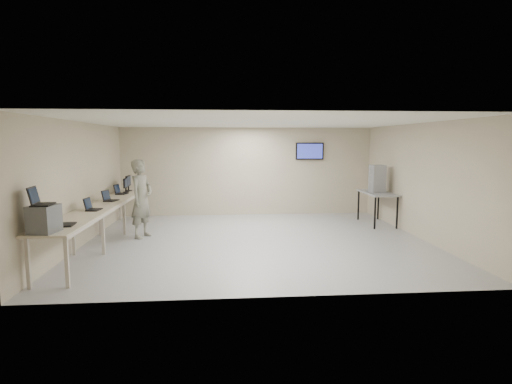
{
  "coord_description": "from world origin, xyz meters",
  "views": [
    {
      "loc": [
        -0.77,
        -9.29,
        2.35
      ],
      "look_at": [
        0.0,
        0.2,
        1.15
      ],
      "focal_mm": 28.0,
      "sensor_mm": 36.0,
      "label": 1
    }
  ],
  "objects": [
    {
      "name": "laptop_on_box",
      "position": [
        -3.71,
        -2.75,
        1.42
      ],
      "size": [
        0.34,
        0.41,
        0.3
      ],
      "rotation": [
        0.0,
        0.0,
        0.08
      ],
      "color": "black",
      "rests_on": "equipment_box"
    },
    {
      "name": "storage_bins",
      "position": [
        3.58,
        1.68,
        1.31
      ],
      "size": [
        0.37,
        0.41,
        0.78
      ],
      "color": "#919499",
      "rests_on": "side_table"
    },
    {
      "name": "soldier",
      "position": [
        -2.78,
        0.58,
        0.96
      ],
      "size": [
        0.7,
        0.83,
        1.93
      ],
      "primitive_type": "imported",
      "rotation": [
        0.0,
        0.0,
        1.17
      ],
      "color": "#595E4B",
      "rests_on": "ground"
    },
    {
      "name": "monitor_far",
      "position": [
        -3.6,
        2.75,
        1.17
      ],
      "size": [
        0.2,
        0.46,
        0.45
      ],
      "color": "black",
      "rests_on": "workbench"
    },
    {
      "name": "equipment_box",
      "position": [
        -3.65,
        -2.75,
        1.12
      ],
      "size": [
        0.44,
        0.48,
        0.45
      ],
      "primitive_type": "cube",
      "rotation": [
        0.0,
        0.0,
        -0.16
      ],
      "color": "#606060",
      "rests_on": "workbench"
    },
    {
      "name": "laptop_2",
      "position": [
        -3.6,
        0.7,
        0.97
      ],
      "size": [
        0.36,
        0.4,
        0.27
      ],
      "rotation": [
        0.0,
        0.0,
        -0.25
      ],
      "color": "black",
      "rests_on": "workbench"
    },
    {
      "name": "laptop_3",
      "position": [
        -3.66,
        2.0,
        0.97
      ],
      "size": [
        0.34,
        0.39,
        0.28
      ],
      "rotation": [
        0.0,
        0.0,
        -0.16
      ],
      "color": "black",
      "rests_on": "workbench"
    },
    {
      "name": "laptop_0",
      "position": [
        -3.59,
        -2.2,
        0.98
      ],
      "size": [
        0.35,
        0.41,
        0.3
      ],
      "rotation": [
        0.0,
        0.0,
        0.1
      ],
      "color": "black",
      "rests_on": "workbench"
    },
    {
      "name": "workbench",
      "position": [
        -3.59,
        0.0,
        0.83
      ],
      "size": [
        0.76,
        6.0,
        0.9
      ],
      "color": "beige",
      "rests_on": "ground"
    },
    {
      "name": "monitor_near",
      "position": [
        -3.6,
        2.44,
        1.14
      ],
      "size": [
        0.18,
        0.41,
        0.41
      ],
      "color": "black",
      "rests_on": "workbench"
    },
    {
      "name": "laptop_1",
      "position": [
        -3.59,
        -0.64,
        0.97
      ],
      "size": [
        0.31,
        0.37,
        0.27
      ],
      "rotation": [
        0.0,
        0.0,
        -0.09
      ],
      "color": "black",
      "rests_on": "workbench"
    },
    {
      "name": "side_table",
      "position": [
        3.6,
        1.68,
        0.85
      ],
      "size": [
        0.72,
        1.54,
        0.92
      ],
      "color": "gray",
      "rests_on": "ground"
    },
    {
      "name": "room",
      "position": [
        0.03,
        0.06,
        1.41
      ],
      "size": [
        8.01,
        7.01,
        2.81
      ],
      "color": "#9C9C9C",
      "rests_on": "ground"
    }
  ]
}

